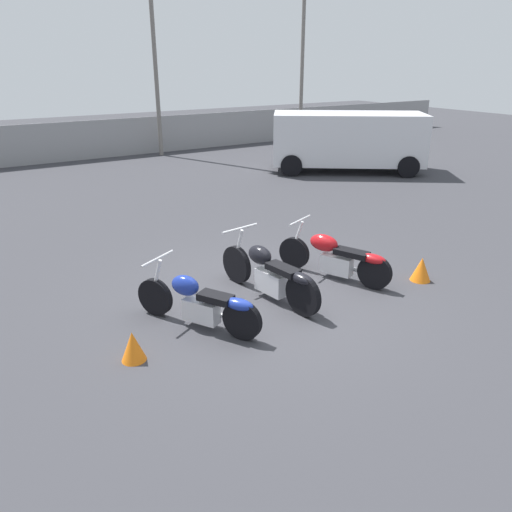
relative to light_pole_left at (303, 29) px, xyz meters
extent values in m
plane|color=#38383D|center=(-10.11, -12.60, -4.79)|extent=(60.00, 60.00, 0.00)
cube|color=gray|center=(-10.11, 1.09, -4.07)|extent=(40.00, 0.04, 1.44)
cylinder|color=slate|center=(0.00, 0.00, -0.79)|extent=(0.16, 0.16, 7.99)
cylinder|color=slate|center=(-6.58, 0.45, -0.40)|extent=(0.16, 0.16, 8.77)
cylinder|color=black|center=(-11.78, -12.13, -4.50)|extent=(0.37, 0.55, 0.58)
cylinder|color=black|center=(-11.05, -13.43, -4.50)|extent=(0.37, 0.55, 0.58)
cube|color=silver|center=(-11.38, -12.84, -4.53)|extent=(0.44, 0.57, 0.32)
ellipsoid|color=navy|center=(-11.51, -12.62, -4.18)|extent=(0.43, 0.50, 0.30)
cube|color=black|center=(-11.25, -13.06, -4.26)|extent=(0.45, 0.55, 0.10)
ellipsoid|color=navy|center=(-11.07, -13.38, -4.27)|extent=(0.39, 0.48, 0.16)
cylinder|color=silver|center=(-11.74, -12.22, -3.86)|extent=(0.63, 0.38, 0.04)
cylinder|color=silver|center=(-11.76, -12.17, -4.18)|extent=(0.16, 0.24, 0.62)
cylinder|color=silver|center=(-11.20, -12.91, -4.59)|extent=(0.41, 0.66, 0.07)
cylinder|color=black|center=(-10.16, -11.76, -4.46)|extent=(0.20, 0.66, 0.65)
cylinder|color=black|center=(-9.93, -13.32, -4.46)|extent=(0.20, 0.66, 0.65)
cube|color=silver|center=(-10.04, -12.61, -4.50)|extent=(0.28, 0.59, 0.36)
ellipsoid|color=black|center=(-10.07, -12.35, -4.11)|extent=(0.32, 0.50, 0.30)
cube|color=black|center=(-10.00, -12.88, -4.18)|extent=(0.32, 0.61, 0.10)
ellipsoid|color=black|center=(-9.94, -13.27, -4.20)|extent=(0.26, 0.46, 0.16)
cylinder|color=silver|center=(-10.15, -11.86, -3.79)|extent=(0.72, 0.14, 0.04)
cylinder|color=silver|center=(-10.16, -11.81, -4.13)|extent=(0.09, 0.26, 0.66)
cylinder|color=silver|center=(-9.89, -12.75, -4.56)|extent=(0.15, 0.58, 0.07)
cylinder|color=black|center=(-8.96, -11.77, -4.50)|extent=(0.32, 0.58, 0.58)
cylinder|color=black|center=(-8.36, -13.21, -4.50)|extent=(0.32, 0.58, 0.58)
cube|color=silver|center=(-8.63, -12.56, -4.53)|extent=(0.40, 0.59, 0.32)
ellipsoid|color=#AD1419|center=(-8.73, -12.32, -4.17)|extent=(0.44, 0.58, 0.30)
cube|color=black|center=(-8.53, -12.81, -4.25)|extent=(0.45, 0.64, 0.10)
ellipsoid|color=#AD1419|center=(-8.38, -13.16, -4.26)|extent=(0.35, 0.48, 0.16)
cylinder|color=silver|center=(-8.92, -11.87, -3.85)|extent=(0.65, 0.30, 0.04)
cylinder|color=silver|center=(-8.94, -11.82, -4.18)|extent=(0.14, 0.25, 0.63)
cylinder|color=silver|center=(-8.46, -12.66, -4.58)|extent=(0.30, 0.60, 0.07)
cube|color=silver|center=(-2.36, -5.79, -3.69)|extent=(5.18, 4.49, 1.65)
cube|color=black|center=(-4.36, -4.35, -3.31)|extent=(1.05, 1.45, 0.49)
cylinder|color=black|center=(-4.43, -5.45, -4.44)|extent=(0.70, 0.59, 0.70)
cylinder|color=black|center=(-3.35, -3.94, -4.44)|extent=(0.70, 0.59, 0.70)
cylinder|color=black|center=(-1.37, -7.64, -4.44)|extent=(0.70, 0.59, 0.70)
cylinder|color=black|center=(-0.29, -6.13, -4.44)|extent=(0.70, 0.59, 0.70)
cone|color=orange|center=(-12.49, -13.13, -4.59)|extent=(0.32, 0.32, 0.40)
cone|color=orange|center=(-7.43, -13.40, -4.58)|extent=(0.35, 0.35, 0.42)
camera|label=1|loc=(-14.07, -18.58, -1.20)|focal=35.00mm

